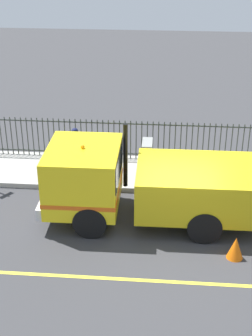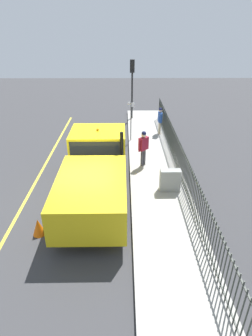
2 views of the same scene
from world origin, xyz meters
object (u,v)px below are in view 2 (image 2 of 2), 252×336
at_px(traffic_light_near, 132,78).
at_px(street_sign, 131,116).
at_px(worker_standing, 144,145).
at_px(pedestrian_distant, 160,118).
at_px(utility_cabinet, 170,180).
at_px(work_truck, 96,167).
at_px(traffic_cone, 38,227).

relative_size(traffic_light_near, street_sign, 1.73).
height_order(worker_standing, street_sign, street_sign).
distance_m(pedestrian_distant, utility_cabinet, 6.79).
height_order(worker_standing, utility_cabinet, worker_standing).
xyz_separation_m(work_truck, pedestrian_distant, (3.41, 6.70, -0.04)).
xyz_separation_m(worker_standing, traffic_light_near, (-0.36, 7.68, 1.80)).
distance_m(utility_cabinet, street_sign, 5.97).
height_order(pedestrian_distant, utility_cabinet, pedestrian_distant).
bearing_deg(work_truck, pedestrian_distant, 62.56).
xyz_separation_m(pedestrian_distant, traffic_cone, (-5.18, -9.32, -0.89)).
relative_size(traffic_light_near, utility_cabinet, 4.28).
distance_m(traffic_light_near, street_sign, 4.55).
height_order(worker_standing, pedestrian_distant, worker_standing).
relative_size(work_truck, worker_standing, 3.72).
bearing_deg(street_sign, utility_cabinet, -75.07).
xyz_separation_m(work_truck, traffic_cone, (-1.77, -2.62, -0.93)).
distance_m(work_truck, traffic_cone, 3.30).
relative_size(work_truck, street_sign, 2.81).
bearing_deg(traffic_light_near, pedestrian_distant, 127.06).
distance_m(work_truck, utility_cabinet, 3.14).
bearing_deg(traffic_cone, work_truck, 55.96).
bearing_deg(traffic_cone, traffic_light_near, 74.40).
bearing_deg(pedestrian_distant, worker_standing, -18.55).
bearing_deg(traffic_cone, utility_cabinet, 27.81).
distance_m(traffic_light_near, utility_cabinet, 10.38).
height_order(work_truck, utility_cabinet, work_truck).
height_order(pedestrian_distant, traffic_cone, pedestrian_distant).
height_order(worker_standing, traffic_light_near, traffic_light_near).
bearing_deg(street_sign, traffic_light_near, 87.75).
distance_m(pedestrian_distant, street_sign, 2.18).
bearing_deg(traffic_cone, pedestrian_distant, 60.92).
bearing_deg(traffic_cone, worker_standing, 51.64).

